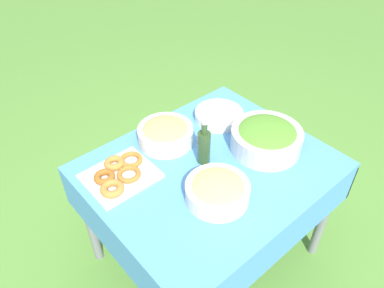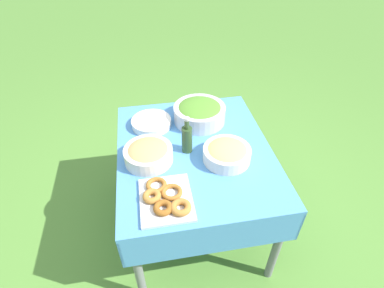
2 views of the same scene
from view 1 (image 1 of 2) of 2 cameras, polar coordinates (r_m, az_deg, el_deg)
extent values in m
plane|color=#568C38|center=(2.35, 2.18, -16.29)|extent=(14.00, 14.00, 0.00)
cube|color=#4C8CD1|center=(1.80, 2.74, -3.59)|extent=(1.11, 0.93, 0.02)
cube|color=#4C8CD1|center=(1.71, 13.60, -14.57)|extent=(1.11, 0.01, 0.22)
cube|color=#4C8CD1|center=(2.15, -5.81, 0.50)|extent=(1.11, 0.01, 0.22)
cube|color=#4C8CD1|center=(1.69, -11.62, -15.09)|extent=(0.01, 0.93, 0.22)
cube|color=#4C8CD1|center=(2.21, 13.10, 0.73)|extent=(0.01, 0.93, 0.22)
cylinder|color=slate|center=(2.20, 19.57, -9.88)|extent=(0.05, 0.05, 0.71)
cylinder|color=slate|center=(2.13, -15.41, -10.94)|extent=(0.05, 0.05, 0.71)
cylinder|color=slate|center=(2.52, 4.37, 0.41)|extent=(0.05, 0.05, 0.71)
cylinder|color=silver|center=(1.88, 11.21, 0.66)|extent=(0.35, 0.35, 0.11)
ellipsoid|color=#51892D|center=(1.86, 11.37, 1.64)|extent=(0.31, 0.31, 0.07)
cylinder|color=silver|center=(1.62, 3.88, -7.28)|extent=(0.28, 0.28, 0.08)
ellipsoid|color=tan|center=(1.60, 3.92, -6.66)|extent=(0.25, 0.25, 0.07)
cube|color=silver|center=(1.76, -10.84, -4.83)|extent=(0.31, 0.27, 0.02)
torus|color=#A36628|center=(1.73, -9.60, -4.56)|extent=(0.15, 0.15, 0.02)
torus|color=#93561E|center=(1.74, -13.20, -4.92)|extent=(0.14, 0.14, 0.03)
torus|color=#A36628|center=(1.80, -9.27, -2.39)|extent=(0.15, 0.15, 0.02)
torus|color=#B27533|center=(1.68, -12.08, -6.67)|extent=(0.12, 0.12, 0.03)
torus|color=#B27533|center=(1.79, -11.77, -2.88)|extent=(0.13, 0.13, 0.03)
cylinder|color=white|center=(2.08, 4.11, 3.95)|extent=(0.26, 0.26, 0.01)
cylinder|color=white|center=(2.07, 4.12, 4.22)|extent=(0.26, 0.26, 0.01)
cylinder|color=white|center=(2.06, 4.14, 4.49)|extent=(0.26, 0.26, 0.01)
cylinder|color=white|center=(2.06, 4.15, 4.76)|extent=(0.26, 0.26, 0.01)
cylinder|color=#2D4723|center=(1.76, 1.86, -0.51)|extent=(0.06, 0.06, 0.17)
cylinder|color=#2D4723|center=(1.69, 1.95, 2.43)|extent=(0.03, 0.03, 0.06)
cylinder|color=#B7B7B7|center=(1.66, 1.97, 3.43)|extent=(0.03, 0.03, 0.01)
cylinder|color=silver|center=(1.90, -4.03, 1.38)|extent=(0.28, 0.28, 0.09)
ellipsoid|color=tan|center=(1.88, -4.07, 2.06)|extent=(0.25, 0.25, 0.07)
camera|label=2|loc=(1.25, -66.84, 16.86)|focal=28.00mm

